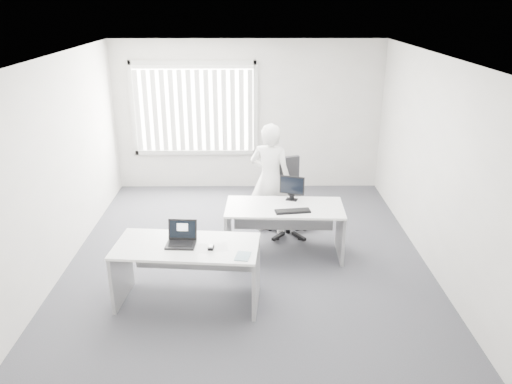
{
  "coord_description": "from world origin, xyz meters",
  "views": [
    {
      "loc": [
        0.06,
        -6.22,
        3.48
      ],
      "look_at": [
        0.12,
        0.15,
        0.99
      ],
      "focal_mm": 35.0,
      "sensor_mm": 36.0,
      "label": 1
    }
  ],
  "objects_px": {
    "desk_near": "(187,261)",
    "desk_far": "(284,220)",
    "person": "(270,179)",
    "monitor": "(292,188)",
    "office_chair": "(287,210)",
    "laptop": "(180,235)"
  },
  "relations": [
    {
      "from": "desk_near",
      "to": "desk_far",
      "type": "relative_size",
      "value": 1.04
    },
    {
      "from": "person",
      "to": "monitor",
      "type": "relative_size",
      "value": 4.87
    },
    {
      "from": "desk_near",
      "to": "office_chair",
      "type": "relative_size",
      "value": 1.48
    },
    {
      "from": "office_chair",
      "to": "laptop",
      "type": "relative_size",
      "value": 3.46
    },
    {
      "from": "laptop",
      "to": "monitor",
      "type": "relative_size",
      "value": 0.95
    },
    {
      "from": "desk_far",
      "to": "desk_near",
      "type": "bearing_deg",
      "value": -133.47
    },
    {
      "from": "desk_near",
      "to": "desk_far",
      "type": "xyz_separation_m",
      "value": [
        1.23,
        1.19,
        -0.01
      ]
    },
    {
      "from": "laptop",
      "to": "monitor",
      "type": "height_order",
      "value": "monitor"
    },
    {
      "from": "office_chair",
      "to": "person",
      "type": "height_order",
      "value": "person"
    },
    {
      "from": "office_chair",
      "to": "person",
      "type": "bearing_deg",
      "value": 157.13
    },
    {
      "from": "desk_near",
      "to": "laptop",
      "type": "relative_size",
      "value": 5.11
    },
    {
      "from": "desk_far",
      "to": "person",
      "type": "bearing_deg",
      "value": 104.96
    },
    {
      "from": "person",
      "to": "laptop",
      "type": "height_order",
      "value": "person"
    },
    {
      "from": "person",
      "to": "desk_far",
      "type": "bearing_deg",
      "value": 120.62
    },
    {
      "from": "person",
      "to": "laptop",
      "type": "xyz_separation_m",
      "value": [
        -1.12,
        -1.99,
        0.03
      ]
    },
    {
      "from": "desk_far",
      "to": "laptop",
      "type": "xyz_separation_m",
      "value": [
        -1.29,
        -1.21,
        0.36
      ]
    },
    {
      "from": "monitor",
      "to": "person",
      "type": "bearing_deg",
      "value": 137.26
    },
    {
      "from": "laptop",
      "to": "monitor",
      "type": "xyz_separation_m",
      "value": [
        1.41,
        1.45,
        0.03
      ]
    },
    {
      "from": "monitor",
      "to": "desk_near",
      "type": "bearing_deg",
      "value": -114.5
    },
    {
      "from": "desk_near",
      "to": "person",
      "type": "relative_size",
      "value": 1.0
    },
    {
      "from": "laptop",
      "to": "monitor",
      "type": "bearing_deg",
      "value": 49.42
    },
    {
      "from": "office_chair",
      "to": "person",
      "type": "distance_m",
      "value": 0.58
    }
  ]
}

